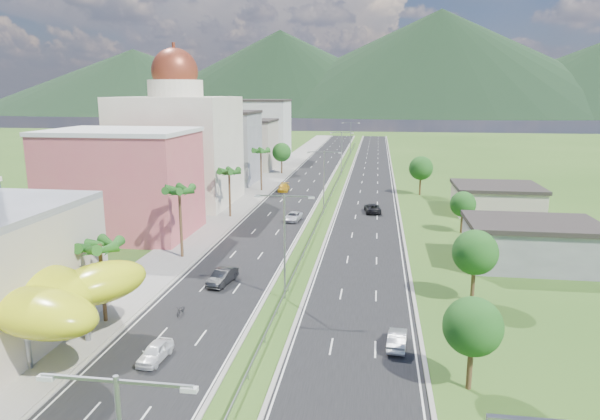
% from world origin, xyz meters
% --- Properties ---
extents(ground, '(500.00, 500.00, 0.00)m').
position_xyz_m(ground, '(0.00, 0.00, 0.00)').
color(ground, '#2D5119').
rests_on(ground, ground).
extents(road_left, '(11.00, 260.00, 0.04)m').
position_xyz_m(road_left, '(-7.50, 90.00, 0.02)').
color(road_left, black).
rests_on(road_left, ground).
extents(road_right, '(11.00, 260.00, 0.04)m').
position_xyz_m(road_right, '(7.50, 90.00, 0.02)').
color(road_right, black).
rests_on(road_right, ground).
extents(sidewalk_left, '(7.00, 260.00, 0.12)m').
position_xyz_m(sidewalk_left, '(-17.00, 90.00, 0.06)').
color(sidewalk_left, gray).
rests_on(sidewalk_left, ground).
extents(median_guardrail, '(0.10, 216.06, 0.76)m').
position_xyz_m(median_guardrail, '(0.00, 71.99, 0.62)').
color(median_guardrail, gray).
rests_on(median_guardrail, ground).
extents(streetlight_median_b, '(6.04, 0.25, 11.00)m').
position_xyz_m(streetlight_median_b, '(0.00, 10.00, 6.75)').
color(streetlight_median_b, gray).
rests_on(streetlight_median_b, ground).
extents(streetlight_median_c, '(6.04, 0.25, 11.00)m').
position_xyz_m(streetlight_median_c, '(0.00, 50.00, 6.75)').
color(streetlight_median_c, gray).
rests_on(streetlight_median_c, ground).
extents(streetlight_median_d, '(6.04, 0.25, 11.00)m').
position_xyz_m(streetlight_median_d, '(0.00, 95.00, 6.75)').
color(streetlight_median_d, gray).
rests_on(streetlight_median_d, ground).
extents(streetlight_median_e, '(6.04, 0.25, 11.00)m').
position_xyz_m(streetlight_median_e, '(0.00, 140.00, 6.75)').
color(streetlight_median_e, gray).
rests_on(streetlight_median_e, ground).
extents(lime_canopy, '(18.00, 15.00, 7.40)m').
position_xyz_m(lime_canopy, '(-20.00, -4.00, 4.99)').
color(lime_canopy, '#D3DD15').
rests_on(lime_canopy, ground).
extents(pink_shophouse, '(20.00, 15.00, 15.00)m').
position_xyz_m(pink_shophouse, '(-28.00, 32.00, 7.50)').
color(pink_shophouse, '#CB535E').
rests_on(pink_shophouse, ground).
extents(domed_building, '(20.00, 20.00, 28.70)m').
position_xyz_m(domed_building, '(-28.00, 55.00, 11.35)').
color(domed_building, beige).
rests_on(domed_building, ground).
extents(midrise_grey, '(16.00, 15.00, 16.00)m').
position_xyz_m(midrise_grey, '(-27.00, 80.00, 8.00)').
color(midrise_grey, slate).
rests_on(midrise_grey, ground).
extents(midrise_beige, '(16.00, 15.00, 13.00)m').
position_xyz_m(midrise_beige, '(-27.00, 102.00, 6.50)').
color(midrise_beige, '#B9AA99').
rests_on(midrise_beige, ground).
extents(midrise_white, '(16.00, 15.00, 18.00)m').
position_xyz_m(midrise_white, '(-27.00, 125.00, 9.00)').
color(midrise_white, silver).
rests_on(midrise_white, ground).
extents(shed_near, '(15.00, 10.00, 5.00)m').
position_xyz_m(shed_near, '(28.00, 25.00, 2.50)').
color(shed_near, slate).
rests_on(shed_near, ground).
extents(shed_far, '(14.00, 12.00, 4.40)m').
position_xyz_m(shed_far, '(30.00, 55.00, 2.20)').
color(shed_far, '#B9AA99').
rests_on(shed_far, ground).
extents(palm_tree_b, '(3.60, 3.60, 8.10)m').
position_xyz_m(palm_tree_b, '(-15.50, 2.00, 7.06)').
color(palm_tree_b, '#47301C').
rests_on(palm_tree_b, ground).
extents(palm_tree_c, '(3.60, 3.60, 9.60)m').
position_xyz_m(palm_tree_c, '(-15.50, 22.00, 8.50)').
color(palm_tree_c, '#47301C').
rests_on(palm_tree_c, ground).
extents(palm_tree_d, '(3.60, 3.60, 8.60)m').
position_xyz_m(palm_tree_d, '(-15.50, 45.00, 7.54)').
color(palm_tree_d, '#47301C').
rests_on(palm_tree_d, ground).
extents(palm_tree_e, '(3.60, 3.60, 9.40)m').
position_xyz_m(palm_tree_e, '(-15.50, 70.00, 8.31)').
color(palm_tree_e, '#47301C').
rests_on(palm_tree_e, ground).
extents(leafy_tree_lfar, '(4.90, 4.90, 8.05)m').
position_xyz_m(leafy_tree_lfar, '(-15.50, 95.00, 5.58)').
color(leafy_tree_lfar, '#47301C').
rests_on(leafy_tree_lfar, ground).
extents(leafy_tree_ra, '(4.20, 4.20, 6.90)m').
position_xyz_m(leafy_tree_ra, '(16.00, -5.00, 4.78)').
color(leafy_tree_ra, '#47301C').
rests_on(leafy_tree_ra, ground).
extents(leafy_tree_rb, '(4.55, 4.55, 7.47)m').
position_xyz_m(leafy_tree_rb, '(19.00, 12.00, 5.18)').
color(leafy_tree_rb, '#47301C').
rests_on(leafy_tree_rb, ground).
extents(leafy_tree_rc, '(3.85, 3.85, 6.33)m').
position_xyz_m(leafy_tree_rc, '(22.00, 40.00, 4.37)').
color(leafy_tree_rc, '#47301C').
rests_on(leafy_tree_rc, ground).
extents(leafy_tree_rd, '(4.90, 4.90, 8.05)m').
position_xyz_m(leafy_tree_rd, '(18.00, 70.00, 5.58)').
color(leafy_tree_rd, '#47301C').
rests_on(leafy_tree_rd, ground).
extents(mountain_ridge, '(860.00, 140.00, 90.00)m').
position_xyz_m(mountain_ridge, '(60.00, 450.00, 0.00)').
color(mountain_ridge, black).
rests_on(mountain_ridge, ground).
extents(car_white_near_left, '(1.94, 4.20, 1.39)m').
position_xyz_m(car_white_near_left, '(-7.97, -4.31, 0.74)').
color(car_white_near_left, white).
rests_on(car_white_near_left, road_left).
extents(car_dark_left, '(2.54, 5.23, 1.65)m').
position_xyz_m(car_dark_left, '(-7.58, 13.19, 0.87)').
color(car_dark_left, black).
rests_on(car_dark_left, road_left).
extents(car_silver_mid_left, '(2.96, 5.27, 1.39)m').
position_xyz_m(car_silver_mid_left, '(-4.45, 43.73, 0.73)').
color(car_silver_mid_left, '#B9BBC2').
rests_on(car_silver_mid_left, road_left).
extents(car_yellow_far_left, '(2.55, 5.52, 1.56)m').
position_xyz_m(car_yellow_far_left, '(-10.64, 70.11, 0.82)').
color(car_yellow_far_left, gold).
rests_on(car_yellow_far_left, road_left).
extents(car_silver_right, '(1.87, 4.39, 1.41)m').
position_xyz_m(car_silver_right, '(11.11, 0.70, 0.74)').
color(car_silver_right, '#A6A8AD').
rests_on(car_silver_right, road_right).
extents(car_dark_far_right, '(3.24, 5.90, 1.56)m').
position_xyz_m(car_dark_far_right, '(8.49, 51.82, 0.82)').
color(car_dark_far_right, black).
rests_on(car_dark_far_right, road_right).
extents(motorcycle, '(0.58, 1.77, 1.13)m').
position_xyz_m(motorcycle, '(-9.15, 4.48, 0.60)').
color(motorcycle, black).
rests_on(motorcycle, road_left).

